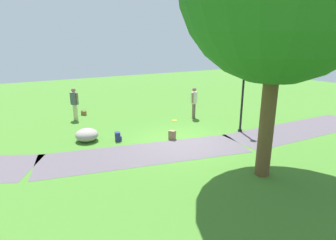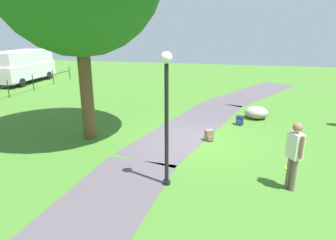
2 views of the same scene
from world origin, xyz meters
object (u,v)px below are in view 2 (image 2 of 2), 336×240
at_px(lamp_post, 167,106).
at_px(lawn_boulder, 256,112).
at_px(delivery_van, 20,65).
at_px(man_near_boulder, 294,151).
at_px(backpack_by_boulder, 240,120).
at_px(frisbee_on_grass, 289,169).
at_px(spare_backpack_on_lawn, 209,135).

xyz_separation_m(lamp_post, lawn_boulder, (6.62, -2.56, -1.83)).
bearing_deg(delivery_van, man_near_boulder, -124.46).
xyz_separation_m(lamp_post, backpack_by_boulder, (5.49, -1.84, -1.90)).
relative_size(lawn_boulder, man_near_boulder, 0.64).
relative_size(lawn_boulder, backpack_by_boulder, 2.81).
relative_size(lamp_post, backpack_by_boulder, 8.46).
distance_m(lawn_boulder, backpack_by_boulder, 1.35).
bearing_deg(backpack_by_boulder, delivery_van, 67.07).
relative_size(lamp_post, lawn_boulder, 3.01).
xyz_separation_m(lamp_post, delivery_van, (12.18, 13.98, -0.83)).
xyz_separation_m(lawn_boulder, delivery_van, (5.56, 16.54, 1.00)).
bearing_deg(frisbee_on_grass, spare_backpack_on_lawn, 55.01).
height_order(man_near_boulder, frisbee_on_grass, man_near_boulder).
bearing_deg(lamp_post, man_near_boulder, -81.23).
distance_m(lawn_boulder, man_near_boulder, 6.22).
height_order(frisbee_on_grass, delivery_van, delivery_van).
bearing_deg(frisbee_on_grass, delivery_van, 58.54).
height_order(backpack_by_boulder, spare_backpack_on_lawn, same).
bearing_deg(spare_backpack_on_lawn, lamp_post, 167.08).
height_order(lamp_post, man_near_boulder, lamp_post).
relative_size(spare_backpack_on_lawn, delivery_van, 0.07).
distance_m(lawn_boulder, frisbee_on_grass, 5.04).
bearing_deg(man_near_boulder, lawn_boulder, 4.84).
bearing_deg(lawn_boulder, frisbee_on_grass, -172.14).
height_order(lamp_post, backpack_by_boulder, lamp_post).
relative_size(lamp_post, delivery_van, 0.62).
xyz_separation_m(lawn_boulder, frisbee_on_grass, (-4.98, -0.69, -0.26)).
relative_size(backpack_by_boulder, delivery_van, 0.07).
distance_m(backpack_by_boulder, delivery_van, 17.21).
xyz_separation_m(frisbee_on_grass, delivery_van, (10.54, 17.23, 1.26)).
relative_size(lamp_post, man_near_boulder, 1.93).
relative_size(man_near_boulder, frisbee_on_grass, 6.97).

